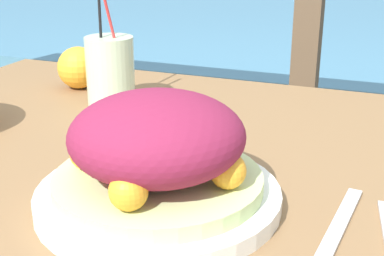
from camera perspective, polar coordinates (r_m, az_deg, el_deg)
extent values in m
cube|color=olive|center=(0.76, 1.63, -4.52)|extent=(1.25, 0.82, 0.04)
cube|color=olive|center=(1.44, -15.34, -8.21)|extent=(0.06, 0.06, 0.67)
cube|color=brown|center=(1.55, 11.57, 0.90)|extent=(0.07, 0.07, 1.00)
cube|color=teal|center=(4.03, 17.74, 8.33)|extent=(12.00, 4.00, 0.46)
cylinder|color=white|center=(0.62, -3.59, -7.27)|extent=(0.28, 0.28, 0.02)
cylinder|color=#C6DB8E|center=(0.62, -3.63, -5.71)|extent=(0.24, 0.24, 0.02)
ellipsoid|color=maroon|center=(0.59, -3.75, -0.79)|extent=(0.20, 0.20, 0.09)
sphere|color=#F9A328|center=(0.57, 3.85, -4.57)|extent=(0.04, 0.04, 0.04)
sphere|color=#F9A328|center=(0.68, -2.71, -0.40)|extent=(0.04, 0.04, 0.04)
sphere|color=#F9A328|center=(0.63, -11.17, -2.62)|extent=(0.04, 0.04, 0.04)
sphere|color=#F9A328|center=(0.53, -7.27, -6.61)|extent=(0.04, 0.04, 0.04)
cylinder|color=beige|center=(0.97, -8.70, 6.00)|extent=(0.09, 0.09, 0.12)
cylinder|color=black|center=(0.96, -9.73, 10.38)|extent=(0.03, 0.05, 0.21)
cylinder|color=red|center=(0.95, -8.52, 10.36)|extent=(0.03, 0.05, 0.22)
cube|color=silver|center=(0.60, 15.39, -10.02)|extent=(0.03, 0.18, 0.00)
sphere|color=#F9A328|center=(1.09, -12.01, 6.32)|extent=(0.08, 0.08, 0.08)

